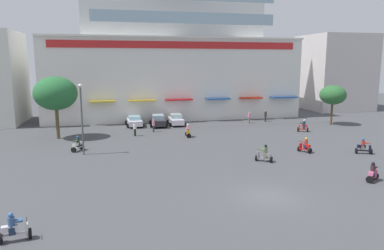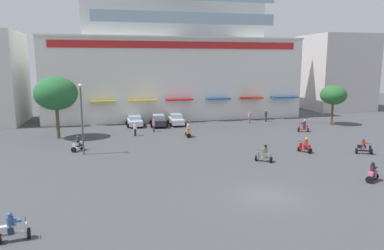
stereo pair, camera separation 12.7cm
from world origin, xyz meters
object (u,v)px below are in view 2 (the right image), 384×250
Objects in this scene: parked_car_1 at (158,120)px; scooter_rider_2 at (304,127)px; scooter_rider_3 at (78,145)px; parked_car_2 at (176,120)px; plaza_tree_0 at (56,93)px; streetlamp_near at (82,114)px; plaza_tree_1 at (333,95)px; scooter_rider_5 at (13,229)px; parked_car_0 at (135,121)px; pedestrian_1 at (266,115)px; scooter_rider_0 at (373,173)px; pedestrian_3 at (135,128)px; scooter_rider_1 at (188,132)px; scooter_rider_7 at (364,147)px; scooter_rider_9 at (305,146)px; pedestrian_2 at (249,117)px; pedestrian_0 at (154,125)px; scooter_rider_6 at (264,155)px.

parked_car_1 is 2.92× the size of scooter_rider_2.
parked_car_2 is at bearing 45.32° from scooter_rider_3.
streetlamp_near is at bearing -67.91° from plaza_tree_0.
plaza_tree_1 reaches higher than scooter_rider_5.
pedestrian_1 is (18.88, -0.32, 0.22)m from parked_car_0.
pedestrian_3 is (-15.73, 20.18, 0.30)m from scooter_rider_0.
scooter_rider_1 is 15.62m from pedestrian_1.
scooter_rider_7 is at bearing -12.27° from streetlamp_near.
scooter_rider_5 is at bearing -94.67° from scooter_rider_3.
plaza_tree_0 is at bearing -178.18° from plaza_tree_1.
scooter_rider_3 is 22.03m from scooter_rider_9.
plaza_tree_0 is at bearing 112.03° from scooter_rider_3.
pedestrian_2 is (-4.07, 18.60, 0.26)m from scooter_rider_7.
scooter_rider_1 is 1.01× the size of scooter_rider_9.
scooter_rider_1 is at bearing 134.90° from scooter_rider_9.
scooter_rider_5 and scooter_rider_9 have the same top height.
pedestrian_1 reaches higher than scooter_rider_9.
pedestrian_0 reaches higher than pedestrian_2.
scooter_rider_0 is 25.94m from scooter_rider_3.
parked_car_2 is 2.55× the size of pedestrian_3.
scooter_rider_7 is 26.60m from streetlamp_near.
parked_car_2 is at bearing 45.65° from pedestrian_3.
pedestrian_1 reaches higher than scooter_rider_1.
pedestrian_0 reaches higher than parked_car_2.
scooter_rider_5 is (-13.44, -30.08, -0.15)m from parked_car_2.
plaza_tree_1 is 23.02m from scooter_rider_6.
pedestrian_1 is at bearing 14.77° from pedestrian_2.
parked_car_2 is 24.16m from scooter_rider_7.
scooter_rider_6 is at bearing -137.73° from plaza_tree_1.
scooter_rider_0 is at bearing -61.70° from scooter_rider_1.
pedestrian_3 is (-20.61, 2.05, 0.25)m from scooter_rider_2.
scooter_rider_2 is at bearing 89.44° from scooter_rider_7.
parked_car_0 is 2.64× the size of scooter_rider_3.
pedestrian_2 is at bearing 102.35° from scooter_rider_7.
scooter_rider_5 is at bearing -158.94° from scooter_rider_7.
streetlamp_near is at bearing 169.37° from scooter_rider_9.
plaza_tree_0 is 4.50× the size of scooter_rider_3.
scooter_rider_2 is 1.04× the size of scooter_rider_5.
parked_car_1 is 2.74× the size of pedestrian_1.
pedestrian_0 is at bearing 179.60° from plaza_tree_1.
pedestrian_3 is (-0.38, -6.49, 0.18)m from parked_car_0.
parked_car_0 is (-26.66, 4.79, -3.40)m from plaza_tree_1.
pedestrian_2 is (0.69, 25.60, 0.28)m from scooter_rider_0.
streetlamp_near is at bearing -150.78° from pedestrian_1.
parked_car_1 is at bearing 59.22° from pedestrian_3.
pedestrian_3 is at bearing -176.41° from plaza_tree_1.
plaza_tree_0 reaches higher than scooter_rider_7.
scooter_rider_0 is at bearing -117.34° from plaza_tree_1.
plaza_tree_0 reaches higher than pedestrian_0.
scooter_rider_3 is at bearing 165.56° from scooter_rider_9.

